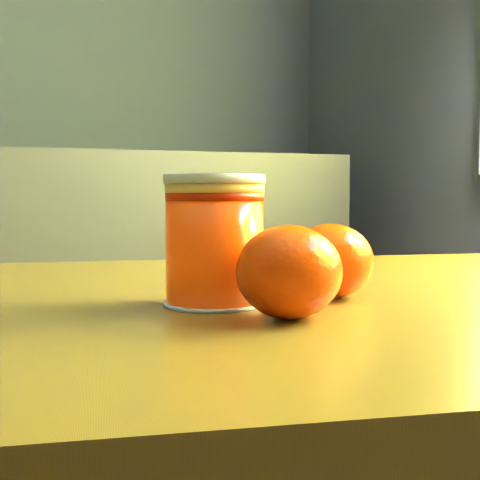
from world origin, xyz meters
name	(u,v)px	position (x,y,z in m)	size (l,w,h in m)	color
table	(298,392)	(0.94, 0.12, 0.62)	(1.03, 0.79, 0.71)	brown
juice_glass	(215,241)	(0.85, 0.09, 0.76)	(0.08, 0.08, 0.10)	#FA3F05
orange_front	(289,272)	(0.88, 0.01, 0.74)	(0.08, 0.08, 0.07)	#FF4005
orange_back	(331,261)	(0.95, 0.09, 0.74)	(0.07, 0.07, 0.06)	#FF4005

